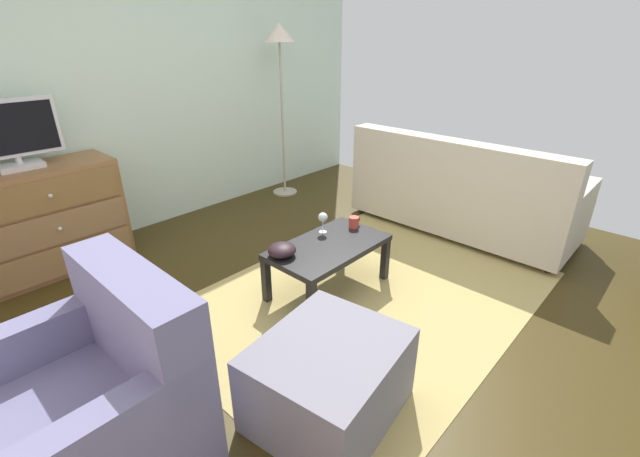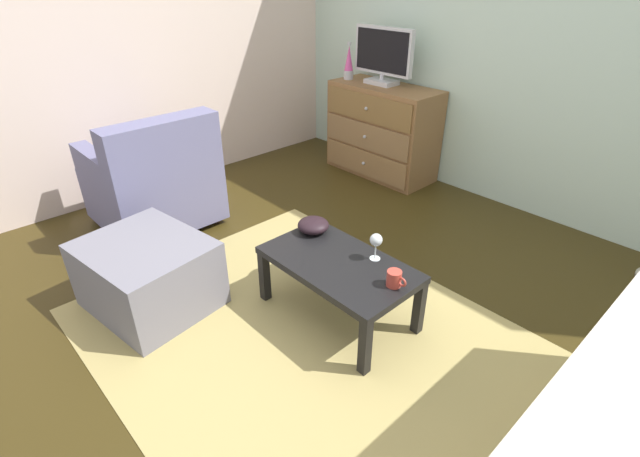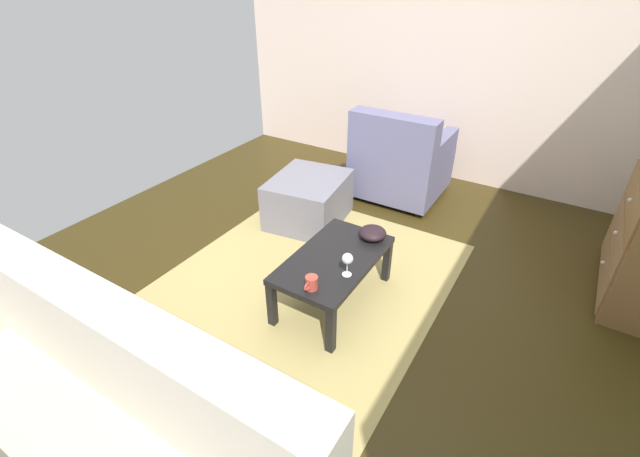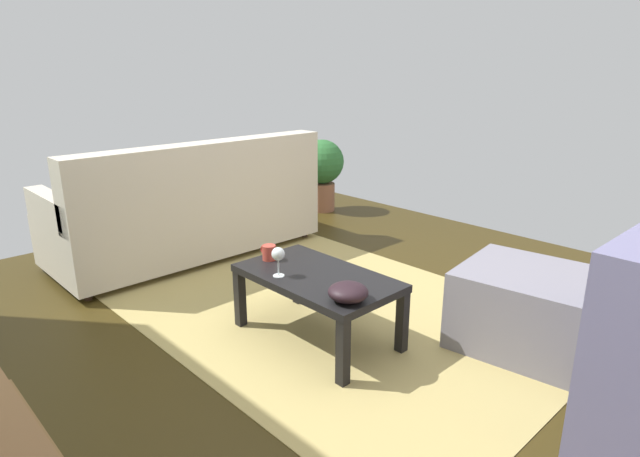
# 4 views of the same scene
# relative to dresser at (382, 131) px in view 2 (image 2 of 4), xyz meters

# --- Properties ---
(ground_plane) EXTENTS (5.25, 4.85, 0.05)m
(ground_plane) POSITION_rel_dresser_xyz_m (1.14, -1.87, -0.44)
(ground_plane) COLOR #382C0F
(wall_accent_rear) EXTENTS (5.25, 0.12, 2.79)m
(wall_accent_rear) POSITION_rel_dresser_xyz_m (1.14, 0.31, 0.98)
(wall_accent_rear) COLOR silver
(wall_accent_rear) RESTS_ON ground_plane
(wall_plain_left) EXTENTS (0.12, 4.85, 2.79)m
(wall_plain_left) POSITION_rel_dresser_xyz_m (-1.25, -1.87, 0.98)
(wall_plain_left) COLOR beige
(wall_plain_left) RESTS_ON ground_plane
(area_rug) EXTENTS (2.60, 1.90, 0.01)m
(area_rug) POSITION_rel_dresser_xyz_m (1.34, -2.07, -0.41)
(area_rug) COLOR tan
(area_rug) RESTS_ON ground_plane
(dresser) EXTENTS (1.03, 0.49, 0.83)m
(dresser) POSITION_rel_dresser_xyz_m (0.00, 0.00, 0.00)
(dresser) COLOR brown
(dresser) RESTS_ON ground_plane
(tv) EXTENTS (0.62, 0.18, 0.48)m
(tv) POSITION_rel_dresser_xyz_m (-0.07, 0.02, 0.67)
(tv) COLOR silver
(tv) RESTS_ON dresser
(lava_lamp) EXTENTS (0.09, 0.09, 0.33)m
(lava_lamp) POSITION_rel_dresser_xyz_m (-0.41, -0.04, 0.56)
(lava_lamp) COLOR #B7B7BC
(lava_lamp) RESTS_ON dresser
(coffee_table) EXTENTS (0.86, 0.49, 0.37)m
(coffee_table) POSITION_rel_dresser_xyz_m (1.22, -1.80, -0.10)
(coffee_table) COLOR black
(coffee_table) RESTS_ON ground_plane
(wine_glass) EXTENTS (0.07, 0.07, 0.16)m
(wine_glass) POSITION_rel_dresser_xyz_m (1.34, -1.63, 0.07)
(wine_glass) COLOR silver
(wine_glass) RESTS_ON coffee_table
(mug) EXTENTS (0.11, 0.08, 0.08)m
(mug) POSITION_rel_dresser_xyz_m (1.56, -1.75, -0.00)
(mug) COLOR #BD4134
(mug) RESTS_ON coffee_table
(bowl_decorative) EXTENTS (0.19, 0.19, 0.09)m
(bowl_decorative) POSITION_rel_dresser_xyz_m (0.88, -1.68, -0.00)
(bowl_decorative) COLOR black
(bowl_decorative) RESTS_ON coffee_table
(armchair) EXTENTS (0.80, 0.81, 0.89)m
(armchair) POSITION_rel_dresser_xyz_m (-0.48, -2.04, -0.06)
(armchair) COLOR #332319
(armchair) RESTS_ON ground_plane
(ottoman) EXTENTS (0.78, 0.69, 0.42)m
(ottoman) POSITION_rel_dresser_xyz_m (0.39, -2.53, -0.21)
(ottoman) COLOR slate
(ottoman) RESTS_ON ground_plane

